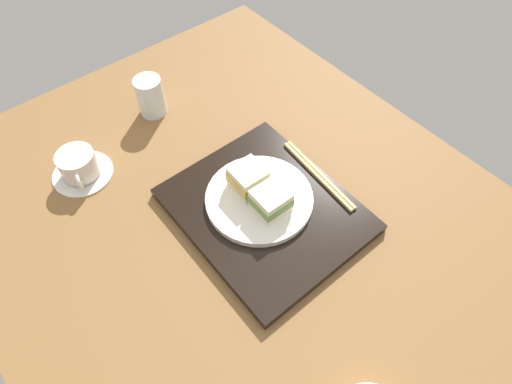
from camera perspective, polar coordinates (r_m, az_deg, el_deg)
name	(u,v)px	position (r cm, az deg, el deg)	size (l,w,h in cm)	color
ground_plane	(266,245)	(87.64, 1.30, -6.98)	(140.00, 100.00, 3.00)	brown
serving_tray	(265,210)	(89.03, 1.24, -2.38)	(37.73, 31.85, 2.06)	black
sandwich_plate	(259,199)	(88.56, 0.42, -0.88)	(22.22, 22.22, 1.34)	white
sandwich_near	(271,201)	(84.41, 1.95, -1.16)	(6.68, 6.73, 5.01)	#EFE5C1
sandwich_far	(248,178)	(87.60, -1.02, 1.84)	(6.82, 6.79, 5.19)	#EFE5C1
chopsticks_pair	(318,175)	(93.74, 8.26, 2.30)	(22.38, 3.33, 0.70)	tan
coffee_cup	(79,166)	(101.25, -22.38, 3.18)	(13.29, 13.29, 6.38)	silver
drinking_glass	(150,96)	(109.41, -13.81, 12.20)	(6.60, 6.60, 9.74)	silver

